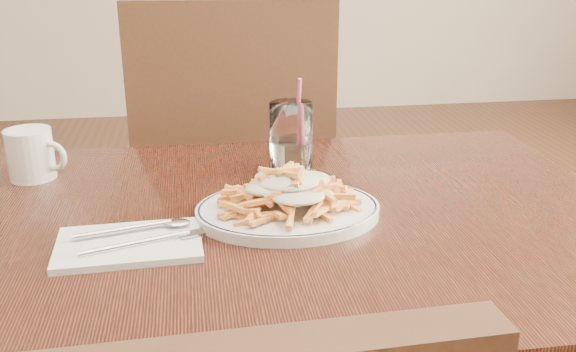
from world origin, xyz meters
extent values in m
cube|color=black|center=(0.00, 0.00, 0.73)|extent=(1.20, 0.80, 0.04)
cylinder|color=black|center=(-0.55, 0.35, 0.35)|extent=(0.05, 0.05, 0.71)
cylinder|color=black|center=(0.55, 0.35, 0.35)|extent=(0.05, 0.05, 0.71)
cube|color=black|center=(-0.01, 0.73, 0.49)|extent=(0.50, 0.50, 0.05)
cube|color=black|center=(-0.02, 0.51, 0.78)|extent=(0.48, 0.06, 0.53)
cylinder|color=black|center=(0.20, 0.93, 0.24)|extent=(0.04, 0.04, 0.47)
cylinder|color=black|center=(-0.22, 0.94, 0.24)|extent=(0.04, 0.04, 0.47)
cylinder|color=black|center=(0.19, 0.52, 0.24)|extent=(0.04, 0.04, 0.47)
cylinder|color=black|center=(-0.23, 0.53, 0.24)|extent=(0.04, 0.04, 0.47)
torus|color=black|center=(0.03, -0.01, 0.76)|extent=(0.26, 0.26, 0.01)
ellipsoid|color=beige|center=(0.03, -0.01, 0.81)|extent=(0.18, 0.16, 0.02)
cube|color=silver|center=(-0.22, -0.08, 0.76)|extent=(0.21, 0.14, 0.01)
cylinder|color=white|center=(0.07, 0.21, 0.82)|extent=(0.08, 0.08, 0.13)
cylinder|color=white|center=(0.07, 0.21, 0.78)|extent=(0.07, 0.07, 0.06)
cylinder|color=#D24F69|center=(0.08, 0.22, 0.84)|extent=(0.01, 0.05, 0.18)
cylinder|color=silver|center=(-0.42, 0.24, 0.80)|extent=(0.08, 0.08, 0.09)
torus|color=silver|center=(-0.37, 0.22, 0.80)|extent=(0.06, 0.03, 0.06)
camera|label=1|loc=(-0.11, -0.95, 1.18)|focal=40.00mm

